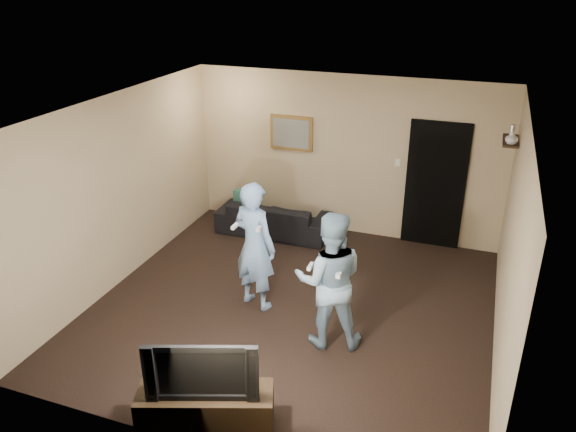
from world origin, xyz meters
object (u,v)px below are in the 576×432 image
at_px(television, 203,366).
at_px(wii_player_right, 329,280).
at_px(sofa, 274,218).
at_px(wii_player_left, 255,246).
at_px(tv_console, 206,411).

height_order(television, wii_player_right, wii_player_right).
xyz_separation_m(sofa, television, (0.99, -4.30, 0.50)).
bearing_deg(wii_player_left, wii_player_right, -22.03).
distance_m(television, wii_player_right, 1.89).
bearing_deg(television, wii_player_left, 81.31).
bearing_deg(tv_console, wii_player_left, 81.31).
relative_size(wii_player_left, wii_player_right, 1.03).
relative_size(sofa, television, 1.80).
xyz_separation_m(tv_console, television, (0.00, 0.00, 0.52)).
bearing_deg(wii_player_left, sofa, 104.98).
height_order(sofa, television, television).
bearing_deg(wii_player_right, television, -111.24).
bearing_deg(sofa, wii_player_right, 122.70).
distance_m(tv_console, wii_player_left, 2.33).
distance_m(wii_player_left, wii_player_right, 1.20).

